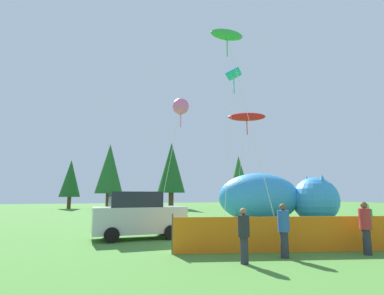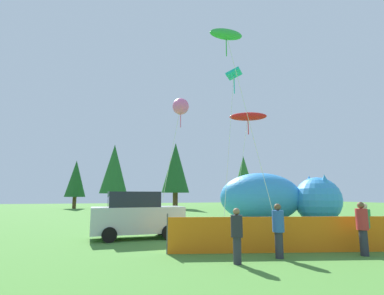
{
  "view_description": "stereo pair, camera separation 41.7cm",
  "coord_description": "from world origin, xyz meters",
  "px_view_note": "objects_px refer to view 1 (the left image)",
  "views": [
    {
      "loc": [
        -6.31,
        -11.89,
        1.96
      ],
      "look_at": [
        -0.91,
        5.0,
        4.75
      ],
      "focal_mm": 28.0,
      "sensor_mm": 36.0,
      "label": 1
    },
    {
      "loc": [
        -5.91,
        -12.01,
        1.96
      ],
      "look_at": [
        -0.91,
        5.0,
        4.75
      ],
      "focal_mm": 28.0,
      "sensor_mm": 36.0,
      "label": 2
    }
  ],
  "objects_px": {
    "kite_pink_octopus": "(181,107)",
    "spectator_in_grey_shirt": "(368,224)",
    "inflatable_cat": "(274,199)",
    "kite_red_lizard": "(247,117)",
    "kite_teal_diamond": "(234,77)",
    "kite_green_fish": "(227,36)",
    "spectator_in_black_shirt": "(366,226)",
    "spectator_in_white_shirt": "(244,233)",
    "spectator_in_yellow_shirt": "(284,228)",
    "parked_car": "(138,215)",
    "folding_chair": "(362,230)"
  },
  "relations": [
    {
      "from": "folding_chair",
      "to": "spectator_in_yellow_shirt",
      "type": "distance_m",
      "value": 4.99
    },
    {
      "from": "spectator_in_grey_shirt",
      "to": "kite_red_lizard",
      "type": "bearing_deg",
      "value": 86.51
    },
    {
      "from": "spectator_in_black_shirt",
      "to": "inflatable_cat",
      "type": "bearing_deg",
      "value": 71.86
    },
    {
      "from": "parked_car",
      "to": "spectator_in_white_shirt",
      "type": "relative_size",
      "value": 2.64
    },
    {
      "from": "parked_car",
      "to": "kite_green_fish",
      "type": "relative_size",
      "value": 0.37
    },
    {
      "from": "kite_red_lizard",
      "to": "spectator_in_yellow_shirt",
      "type": "bearing_deg",
      "value": -112.89
    },
    {
      "from": "kite_teal_diamond",
      "to": "kite_red_lizard",
      "type": "distance_m",
      "value": 3.62
    },
    {
      "from": "folding_chair",
      "to": "inflatable_cat",
      "type": "height_order",
      "value": "inflatable_cat"
    },
    {
      "from": "spectator_in_grey_shirt",
      "to": "kite_teal_diamond",
      "type": "height_order",
      "value": "kite_teal_diamond"
    },
    {
      "from": "parked_car",
      "to": "spectator_in_yellow_shirt",
      "type": "xyz_separation_m",
      "value": [
        3.84,
        -5.55,
        -0.11
      ]
    },
    {
      "from": "spectator_in_white_shirt",
      "to": "spectator_in_grey_shirt",
      "type": "height_order",
      "value": "spectator_in_grey_shirt"
    },
    {
      "from": "kite_pink_octopus",
      "to": "spectator_in_black_shirt",
      "type": "bearing_deg",
      "value": -66.16
    },
    {
      "from": "spectator_in_yellow_shirt",
      "to": "kite_pink_octopus",
      "type": "xyz_separation_m",
      "value": [
        -1.07,
        8.47,
        6.31
      ]
    },
    {
      "from": "spectator_in_yellow_shirt",
      "to": "kite_teal_diamond",
      "type": "xyz_separation_m",
      "value": [
        2.19,
        7.82,
        8.35
      ]
    },
    {
      "from": "parked_car",
      "to": "spectator_in_black_shirt",
      "type": "height_order",
      "value": "parked_car"
    },
    {
      "from": "spectator_in_yellow_shirt",
      "to": "kite_green_fish",
      "type": "distance_m",
      "value": 11.55
    },
    {
      "from": "spectator_in_grey_shirt",
      "to": "kite_pink_octopus",
      "type": "bearing_deg",
      "value": 119.88
    },
    {
      "from": "spectator_in_yellow_shirt",
      "to": "spectator_in_black_shirt",
      "type": "height_order",
      "value": "spectator_in_black_shirt"
    },
    {
      "from": "spectator_in_grey_shirt",
      "to": "kite_pink_octopus",
      "type": "distance_m",
      "value": 11.43
    },
    {
      "from": "kite_pink_octopus",
      "to": "kite_green_fish",
      "type": "height_order",
      "value": "kite_green_fish"
    },
    {
      "from": "folding_chair",
      "to": "kite_red_lizard",
      "type": "relative_size",
      "value": 0.12
    },
    {
      "from": "kite_green_fish",
      "to": "spectator_in_white_shirt",
      "type": "bearing_deg",
      "value": -111.76
    },
    {
      "from": "spectator_in_yellow_shirt",
      "to": "spectator_in_grey_shirt",
      "type": "height_order",
      "value": "spectator_in_yellow_shirt"
    },
    {
      "from": "kite_red_lizard",
      "to": "spectator_in_white_shirt",
      "type": "bearing_deg",
      "value": -119.22
    },
    {
      "from": "inflatable_cat",
      "to": "spectator_in_white_shirt",
      "type": "xyz_separation_m",
      "value": [
        -8.04,
        -10.87,
        -0.77
      ]
    },
    {
      "from": "spectator_in_grey_shirt",
      "to": "kite_green_fish",
      "type": "bearing_deg",
      "value": 116.04
    },
    {
      "from": "kite_pink_octopus",
      "to": "spectator_in_grey_shirt",
      "type": "bearing_deg",
      "value": -60.12
    },
    {
      "from": "spectator_in_grey_shirt",
      "to": "kite_red_lizard",
      "type": "distance_m",
      "value": 11.88
    },
    {
      "from": "parked_car",
      "to": "inflatable_cat",
      "type": "height_order",
      "value": "inflatable_cat"
    },
    {
      "from": "inflatable_cat",
      "to": "kite_pink_octopus",
      "type": "relative_size",
      "value": 1.08
    },
    {
      "from": "kite_green_fish",
      "to": "kite_teal_diamond",
      "type": "height_order",
      "value": "kite_green_fish"
    },
    {
      "from": "inflatable_cat",
      "to": "kite_red_lizard",
      "type": "bearing_deg",
      "value": -141.06
    },
    {
      "from": "folding_chair",
      "to": "kite_pink_octopus",
      "type": "distance_m",
      "value": 11.29
    },
    {
      "from": "folding_chair",
      "to": "spectator_in_white_shirt",
      "type": "xyz_separation_m",
      "value": [
        -6.33,
        -1.84,
        0.33
      ]
    },
    {
      "from": "spectator_in_white_shirt",
      "to": "folding_chair",
      "type": "bearing_deg",
      "value": 16.19
    },
    {
      "from": "inflatable_cat",
      "to": "kite_red_lizard",
      "type": "height_order",
      "value": "kite_red_lizard"
    },
    {
      "from": "kite_teal_diamond",
      "to": "inflatable_cat",
      "type": "bearing_deg",
      "value": 32.34
    },
    {
      "from": "parked_car",
      "to": "kite_pink_octopus",
      "type": "bearing_deg",
      "value": 44.38
    },
    {
      "from": "spectator_in_yellow_shirt",
      "to": "kite_teal_diamond",
      "type": "relative_size",
      "value": 0.17
    },
    {
      "from": "parked_car",
      "to": "folding_chair",
      "type": "distance_m",
      "value": 9.51
    },
    {
      "from": "inflatable_cat",
      "to": "kite_green_fish",
      "type": "relative_size",
      "value": 0.75
    },
    {
      "from": "inflatable_cat",
      "to": "spectator_in_grey_shirt",
      "type": "bearing_deg",
      "value": -76.17
    },
    {
      "from": "kite_pink_octopus",
      "to": "kite_red_lizard",
      "type": "height_order",
      "value": "kite_red_lizard"
    },
    {
      "from": "inflatable_cat",
      "to": "spectator_in_black_shirt",
      "type": "relative_size",
      "value": 4.86
    },
    {
      "from": "parked_car",
      "to": "spectator_in_black_shirt",
      "type": "distance_m",
      "value": 8.99
    },
    {
      "from": "kite_pink_octopus",
      "to": "spectator_in_white_shirt",
      "type": "bearing_deg",
      "value": -93.37
    },
    {
      "from": "spectator_in_white_shirt",
      "to": "spectator_in_yellow_shirt",
      "type": "bearing_deg",
      "value": 12.37
    },
    {
      "from": "spectator_in_black_shirt",
      "to": "kite_pink_octopus",
      "type": "xyz_separation_m",
      "value": [
        -3.93,
        8.9,
        6.29
      ]
    },
    {
      "from": "kite_pink_octopus",
      "to": "kite_green_fish",
      "type": "xyz_separation_m",
      "value": [
        1.97,
        -2.58,
        3.58
      ]
    },
    {
      "from": "spectator_in_black_shirt",
      "to": "kite_teal_diamond",
      "type": "xyz_separation_m",
      "value": [
        -0.68,
        8.25,
        8.33
      ]
    }
  ]
}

